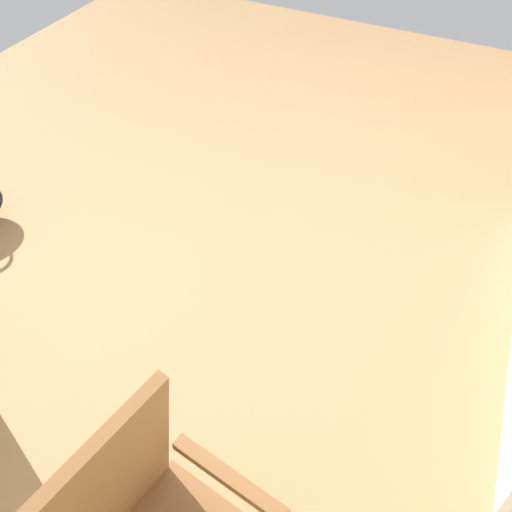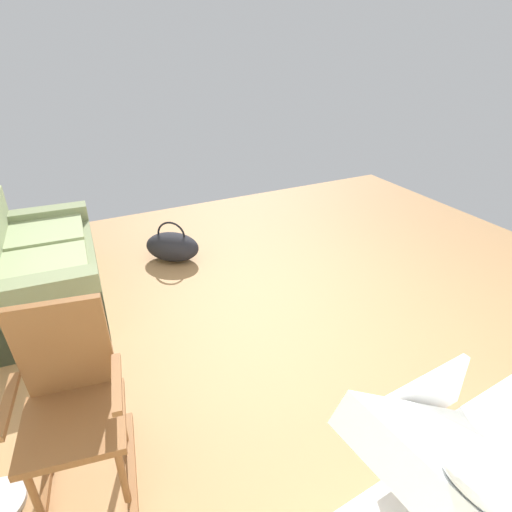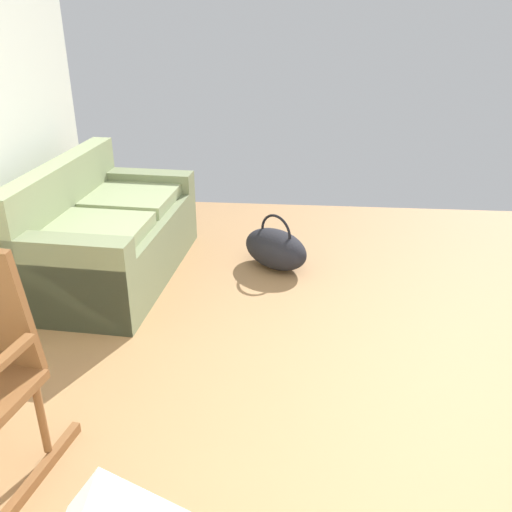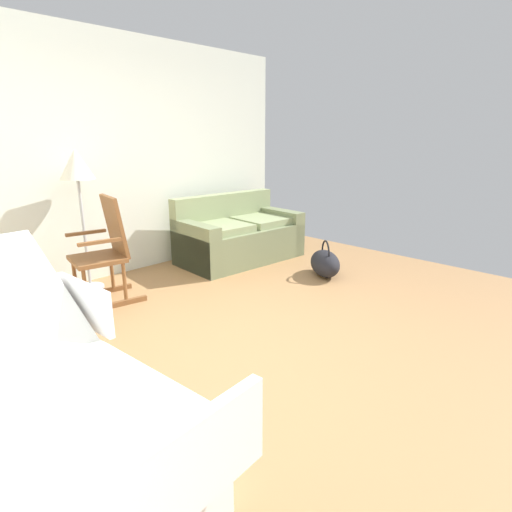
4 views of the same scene
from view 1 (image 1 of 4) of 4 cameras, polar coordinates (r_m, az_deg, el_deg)
The scene contains 1 object.
ground_plane at distance 3.32m, azimuth 1.63°, elevation 1.21°, with size 6.28×6.28×0.00m, color #9E7247.
Camera 1 is at (-0.98, 2.21, 2.26)m, focal length 40.95 mm.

